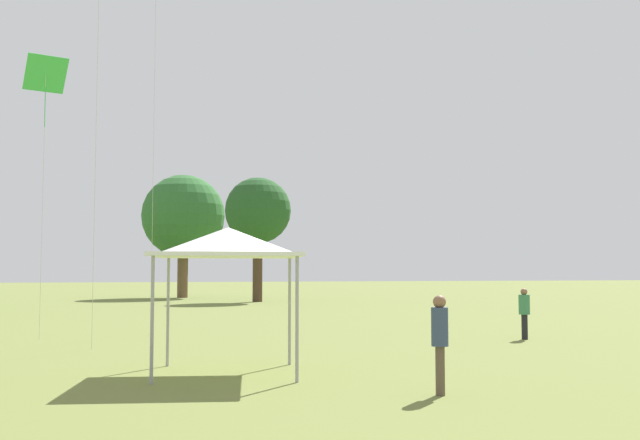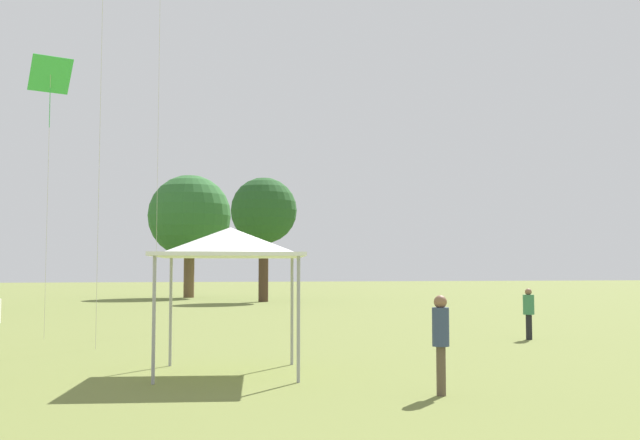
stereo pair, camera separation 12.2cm
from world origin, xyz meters
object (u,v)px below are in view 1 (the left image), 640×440
(person_standing_2, at_px, (524,309))
(distant_tree_2, at_px, (183,217))
(kite_2, at_px, (46,78))
(canopy_tent, at_px, (228,243))
(distant_tree_1, at_px, (258,212))
(person_standing_1, at_px, (440,334))

(person_standing_2, relative_size, distant_tree_2, 0.16)
(person_standing_2, distance_m, kite_2, 17.47)
(person_standing_2, xyz_separation_m, distant_tree_2, (-6.83, 41.64, 5.79))
(person_standing_2, distance_m, canopy_tent, 11.93)
(distant_tree_2, bearing_deg, distant_tree_1, -66.58)
(canopy_tent, bearing_deg, kite_2, 114.97)
(canopy_tent, distance_m, distant_tree_2, 47.31)
(canopy_tent, height_order, distant_tree_2, distant_tree_2)
(distant_tree_1, distance_m, distant_tree_2, 10.94)
(person_standing_2, relative_size, distant_tree_1, 0.18)
(distant_tree_2, bearing_deg, canopy_tent, -94.46)
(kite_2, distance_m, distant_tree_2, 38.12)
(distant_tree_1, bearing_deg, person_standing_2, -85.50)
(kite_2, bearing_deg, distant_tree_1, -86.84)
(canopy_tent, relative_size, distant_tree_2, 0.36)
(person_standing_1, xyz_separation_m, distant_tree_1, (4.82, 40.83, 5.42))
(kite_2, xyz_separation_m, distant_tree_2, (8.24, 37.18, -1.83))
(person_standing_2, bearing_deg, distant_tree_1, 18.32)
(person_standing_1, bearing_deg, distant_tree_2, 33.22)
(distant_tree_1, bearing_deg, distant_tree_2, 113.42)
(person_standing_1, distance_m, kite_2, 17.44)
(person_standing_1, xyz_separation_m, canopy_tent, (-3.19, 3.86, 1.73))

